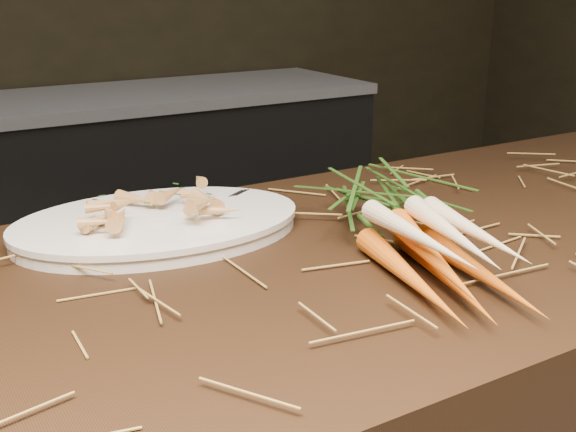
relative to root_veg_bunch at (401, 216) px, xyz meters
name	(u,v)px	position (x,y,z in m)	size (l,w,h in m)	color
back_counter	(143,197)	(0.30, 1.91, -0.52)	(1.82, 0.62, 0.84)	black
straw_bedding	(388,233)	(0.00, 0.03, -0.04)	(1.40, 0.60, 0.02)	#AA8436
root_veg_bunch	(401,216)	(0.00, 0.00, 0.00)	(0.28, 0.51, 0.09)	#CA4800
serving_platter	(158,227)	(-0.27, 0.22, -0.03)	(0.42, 0.28, 0.02)	white
roasted_veg_heap	(157,204)	(-0.27, 0.22, 0.00)	(0.20, 0.15, 0.05)	#A67443
serving_fork	(257,209)	(-0.13, 0.18, -0.02)	(0.01, 0.16, 0.00)	silver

